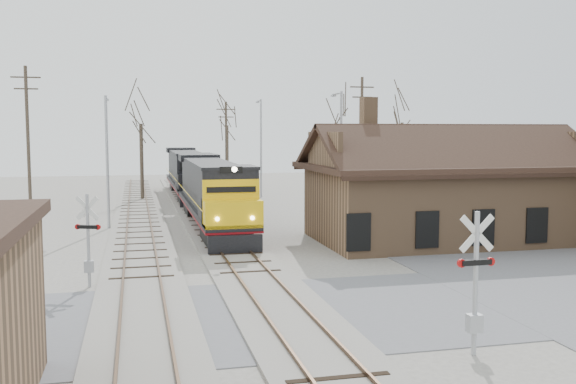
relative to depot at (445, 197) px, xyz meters
name	(u,v)px	position (x,y,z in m)	size (l,w,h in m)	color
ground	(283,314)	(-11.99, -12.00, -2.41)	(140.00, 140.00, 0.00)	#A8A398
road	(283,313)	(-11.99, -12.00, -2.39)	(60.00, 9.00, 0.03)	slate
track_main	(222,238)	(-11.99, 3.00, -2.34)	(3.40, 90.00, 0.24)	#A8A398
track_siding	(140,242)	(-16.49, 3.00, -2.34)	(3.40, 90.00, 0.24)	#A8A398
depot	(445,197)	(0.00, 0.00, 0.00)	(15.20, 9.31, 7.90)	#896547
locomotive_lead	(213,192)	(-11.99, 7.30, -0.16)	(2.88, 19.32, 4.29)	black
locomotive_trailing	(188,172)	(-11.99, 26.89, -0.16)	(2.88, 19.32, 4.06)	black
crossbuck_near	(475,288)	(-7.83, -17.03, -0.56)	(1.12, 0.29, 3.92)	#A5A8AD
crossbuck_far	(88,243)	(-18.47, -6.71, -0.67)	(0.99, 0.45, 3.64)	#A5A8AD
streetlight_a	(107,154)	(-18.32, 8.95, 2.23)	(0.25, 2.04, 8.21)	#A5A8AD
streetlight_b	(340,149)	(-3.50, 7.98, 2.43)	(0.25, 2.04, 8.61)	#A5A8AD
streetlight_c	(261,143)	(-5.44, 25.36, 2.57)	(0.25, 2.04, 8.89)	#A5A8AD
utility_pole_a	(28,138)	(-23.97, 16.18, 3.12)	(2.00, 0.24, 10.59)	#382D23
utility_pole_b	(226,143)	(-7.28, 34.90, 2.36)	(2.00, 0.24, 9.09)	#382D23
utility_pole_c	(362,139)	(1.16, 16.74, 2.99)	(2.00, 0.24, 10.34)	#382D23
tree_b	(141,111)	(-16.09, 25.16, 5.35)	(4.44, 4.44, 10.89)	#382D23
tree_c	(227,115)	(-6.67, 38.51, 5.34)	(4.44, 4.44, 10.89)	#382D23
tree_d	(338,116)	(2.71, 27.79, 5.05)	(4.27, 4.27, 10.47)	#382D23
tree_e	(402,111)	(9.53, 27.97, 5.60)	(4.59, 4.59, 11.24)	#382D23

